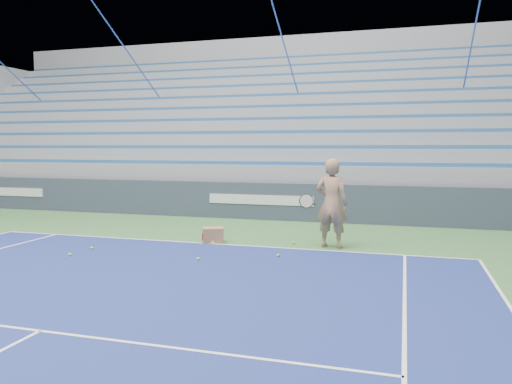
# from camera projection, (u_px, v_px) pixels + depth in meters

# --- Properties ---
(sponsor_barrier) EXTENTS (30.00, 0.32, 1.10)m
(sponsor_barrier) POSITION_uv_depth(u_px,v_px,m) (262.00, 201.00, 14.87)
(sponsor_barrier) COLOR #353E50
(sponsor_barrier) RESTS_ON ground
(bleachers) EXTENTS (31.00, 9.15, 7.30)m
(bleachers) POSITION_uv_depth(u_px,v_px,m) (301.00, 142.00, 20.16)
(bleachers) COLOR #93959B
(bleachers) RESTS_ON ground
(tennis_player) EXTENTS (0.99, 0.90, 1.92)m
(tennis_player) POSITION_uv_depth(u_px,v_px,m) (332.00, 203.00, 10.68)
(tennis_player) COLOR tan
(tennis_player) RESTS_ON ground
(ball_box) EXTENTS (0.56, 0.51, 0.34)m
(ball_box) POSITION_uv_depth(u_px,v_px,m) (213.00, 235.00, 11.27)
(ball_box) COLOR #956A48
(ball_box) RESTS_ON ground
(tennis_ball_0) EXTENTS (0.07, 0.07, 0.07)m
(tennis_ball_0) POSITION_uv_depth(u_px,v_px,m) (294.00, 243.00, 11.10)
(tennis_ball_0) COLOR #B8E12E
(tennis_ball_0) RESTS_ON ground
(tennis_ball_1) EXTENTS (0.07, 0.07, 0.07)m
(tennis_ball_1) POSITION_uv_depth(u_px,v_px,m) (213.00, 243.00, 11.11)
(tennis_ball_1) COLOR #B8E12E
(tennis_ball_1) RESTS_ON ground
(tennis_ball_2) EXTENTS (0.07, 0.07, 0.07)m
(tennis_ball_2) POSITION_uv_depth(u_px,v_px,m) (198.00, 259.00, 9.51)
(tennis_ball_2) COLOR #B8E12E
(tennis_ball_2) RESTS_ON ground
(tennis_ball_3) EXTENTS (0.07, 0.07, 0.07)m
(tennis_ball_3) POSITION_uv_depth(u_px,v_px,m) (70.00, 255.00, 9.89)
(tennis_ball_3) COLOR #B8E12E
(tennis_ball_3) RESTS_ON ground
(tennis_ball_4) EXTENTS (0.07, 0.07, 0.07)m
(tennis_ball_4) POSITION_uv_depth(u_px,v_px,m) (278.00, 256.00, 9.81)
(tennis_ball_4) COLOR #B8E12E
(tennis_ball_4) RESTS_ON ground
(tennis_ball_5) EXTENTS (0.07, 0.07, 0.07)m
(tennis_ball_5) POSITION_uv_depth(u_px,v_px,m) (92.00, 248.00, 10.52)
(tennis_ball_5) COLOR #B8E12E
(tennis_ball_5) RESTS_ON ground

